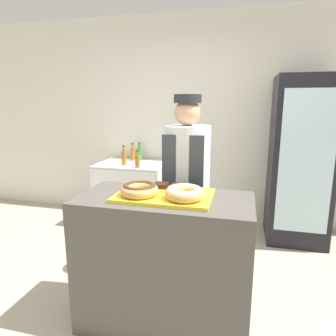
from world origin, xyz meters
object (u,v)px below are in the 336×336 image
(donut_light_glaze, at_px, (185,192))
(bottle_amber_b_b, at_px, (133,154))
(bottle_amber_b, at_px, (124,157))
(bottle_amber, at_px, (138,161))
(brownie_back_left, at_px, (161,185))
(bottle_green, at_px, (140,153))
(donut_chocolate_glaze, at_px, (139,189))
(chest_freezer, at_px, (133,193))
(brownie_back_right, at_px, (178,186))
(beverage_fridge, at_px, (300,161))
(baker_person, at_px, (186,187))
(serving_tray, at_px, (164,195))

(donut_light_glaze, height_order, bottle_amber_b_b, donut_light_glaze)
(donut_light_glaze, xyz_separation_m, bottle_amber_b, (-1.11, 1.67, -0.12))
(bottle_amber, xyz_separation_m, bottle_amber_b, (-0.22, 0.12, 0.01))
(brownie_back_left, relative_size, bottle_amber, 0.45)
(donut_light_glaze, relative_size, bottle_green, 1.04)
(brownie_back_left, height_order, bottle_amber, bottle_amber)
(donut_chocolate_glaze, distance_m, bottle_amber, 1.67)
(bottle_green, bearing_deg, chest_freezer, -96.27)
(brownie_back_left, relative_size, bottle_green, 0.41)
(brownie_back_right, height_order, bottle_amber, bottle_amber)
(beverage_fridge, height_order, bottle_amber_b_b, beverage_fridge)
(brownie_back_right, bearing_deg, beverage_fridge, 56.12)
(donut_chocolate_glaze, xyz_separation_m, baker_person, (0.19, 0.68, -0.16))
(beverage_fridge, distance_m, bottle_amber_b_b, 2.10)
(donut_light_glaze, bearing_deg, brownie_back_left, 135.15)
(serving_tray, relative_size, baker_person, 0.39)
(donut_chocolate_glaze, xyz_separation_m, bottle_amber_b, (-0.80, 1.67, -0.12))
(serving_tray, xyz_separation_m, bottle_amber_b, (-0.95, 1.60, -0.07))
(donut_chocolate_glaze, xyz_separation_m, brownie_back_right, (0.22, 0.21, -0.03))
(bottle_amber_b_b, bearing_deg, bottle_green, 21.55)
(bottle_amber, xyz_separation_m, bottle_amber_b_b, (-0.23, 0.44, 0.01))
(donut_light_glaze, bearing_deg, serving_tray, 154.68)
(donut_chocolate_glaze, bearing_deg, brownie_back_left, 67.74)
(donut_light_glaze, relative_size, beverage_fridge, 0.13)
(donut_light_glaze, xyz_separation_m, bottle_amber_b_b, (-1.11, 1.99, -0.13))
(brownie_back_right, height_order, bottle_amber_b_b, bottle_amber_b_b)
(donut_chocolate_glaze, relative_size, donut_light_glaze, 1.00)
(baker_person, xyz_separation_m, bottle_amber_b_b, (-0.99, 1.31, 0.04))
(brownie_back_left, height_order, bottle_amber_b_b, bottle_amber_b_b)
(brownie_back_right, xyz_separation_m, bottle_green, (-0.94, 1.81, -0.10))
(baker_person, distance_m, chest_freezer, 1.53)
(bottle_amber, height_order, bottle_amber_b_b, bottle_amber_b_b)
(chest_freezer, height_order, bottle_amber, bottle_amber)
(donut_light_glaze, relative_size, brownie_back_left, 2.57)
(chest_freezer, bearing_deg, brownie_back_left, -62.44)
(serving_tray, distance_m, chest_freezer, 2.03)
(chest_freezer, xyz_separation_m, bottle_green, (0.02, 0.22, 0.49))
(brownie_back_left, bearing_deg, donut_light_glaze, -44.85)
(beverage_fridge, bearing_deg, bottle_amber, -172.50)
(brownie_back_left, height_order, baker_person, baker_person)
(donut_light_glaze, xyz_separation_m, baker_person, (-0.12, 0.68, -0.16))
(serving_tray, relative_size, beverage_fridge, 0.34)
(serving_tray, bearing_deg, bottle_amber_b_b, 116.46)
(chest_freezer, bearing_deg, brownie_back_right, -58.95)
(baker_person, height_order, chest_freezer, baker_person)
(chest_freezer, relative_size, bottle_green, 3.64)
(donut_chocolate_glaze, distance_m, donut_light_glaze, 0.30)
(chest_freezer, bearing_deg, bottle_amber, -56.83)
(donut_light_glaze, distance_m, brownie_back_left, 0.30)
(serving_tray, bearing_deg, bottle_amber_b, 120.79)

